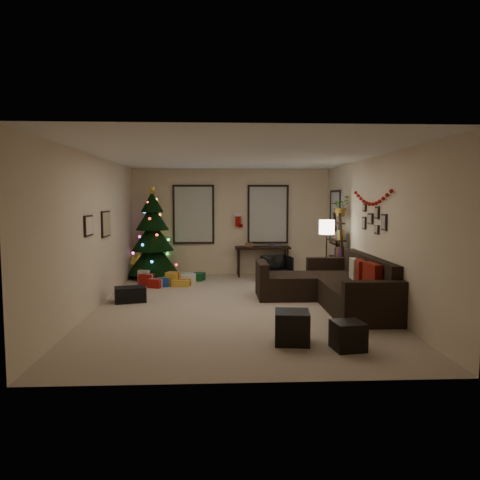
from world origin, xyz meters
The scene contains 29 objects.
floor centered at (0.00, 0.00, 0.00)m, with size 7.00×7.00×0.00m, color tan.
ceiling centered at (0.00, 0.00, 2.70)m, with size 7.00×7.00×0.00m, color white.
wall_back centered at (0.00, 3.50, 1.35)m, with size 5.00×5.00×0.00m, color beige.
wall_front centered at (0.00, -3.50, 1.35)m, with size 5.00×5.00×0.00m, color beige.
wall_left centered at (-2.50, 0.00, 1.35)m, with size 7.00×7.00×0.00m, color beige.
wall_right centered at (2.50, 0.00, 1.35)m, with size 7.00×7.00×0.00m, color beige.
window_back_left centered at (-0.95, 3.47, 1.55)m, with size 1.05×0.06×1.50m.
window_back_right centered at (0.95, 3.47, 1.55)m, with size 1.05×0.06×1.50m.
window_right_wall centered at (2.47, 2.55, 1.50)m, with size 0.06×0.90×1.30m.
christmas_tree centered at (-1.93, 3.04, 0.96)m, with size 1.24×1.24×2.31m.
presents centered at (-1.44, 2.20, 0.11)m, with size 1.50×1.11×0.30m.
sofa centered at (1.81, 0.07, 0.30)m, with size 2.07×2.99×0.91m.
pillow_red_a centered at (2.21, -0.85, 0.64)m, with size 0.13×0.49×0.49m, color maroon.
pillow_red_b centered at (2.21, -0.21, 0.64)m, with size 0.12×0.43×0.43m, color maroon.
pillow_cream centered at (2.21, 0.12, 0.63)m, with size 0.12×0.41×0.41m, color #BEB49A.
ottoman_near centered at (0.67, -2.19, 0.22)m, with size 0.46×0.46×0.43m, color black.
ottoman_far centered at (1.35, -2.48, 0.18)m, with size 0.38×0.38×0.36m, color black.
desk centered at (0.79, 3.22, 0.66)m, with size 1.38×0.49×0.75m.
desk_chair centered at (1.07, 2.57, 0.30)m, with size 0.59×0.55×0.61m, color black.
bookshelf centered at (2.30, 1.57, 0.80)m, with size 0.30×0.49×1.65m.
potted_plant centered at (2.30, 1.52, 1.85)m, with size 0.51×0.44×0.57m, color #4C4C4C.
floor_lamp centered at (1.95, 1.26, 1.26)m, with size 0.32×0.32×1.50m.
art_map centered at (-2.48, 0.70, 1.46)m, with size 0.04×0.60×0.50m.
art_abstract centered at (-2.48, -0.46, 1.50)m, with size 0.04×0.45×0.35m.
gallery centered at (2.48, -0.07, 1.57)m, with size 0.03×1.25×0.54m.
garland centered at (2.45, -0.01, 1.97)m, with size 0.08×1.90×0.30m, color #A5140C, non-canonical shape.
stocking_left centered at (-0.14, 3.58, 1.55)m, with size 0.20×0.05×0.36m.
stocking_right centered at (0.19, 3.41, 1.41)m, with size 0.20×0.05×0.36m.
storage_bin centered at (-1.99, 0.41, 0.14)m, with size 0.57×0.38×0.28m, color black.
Camera 1 is at (-0.31, -8.14, 1.94)m, focal length 34.07 mm.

